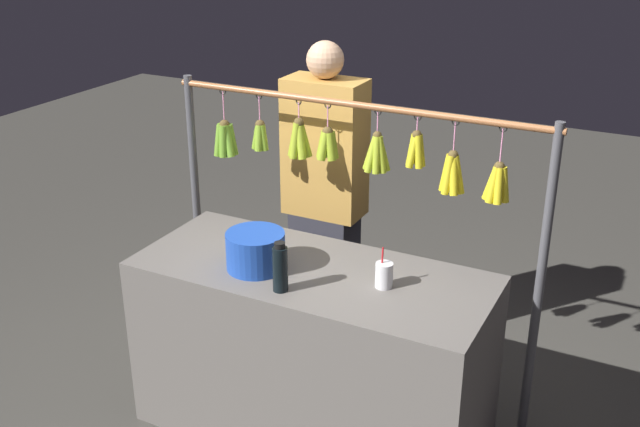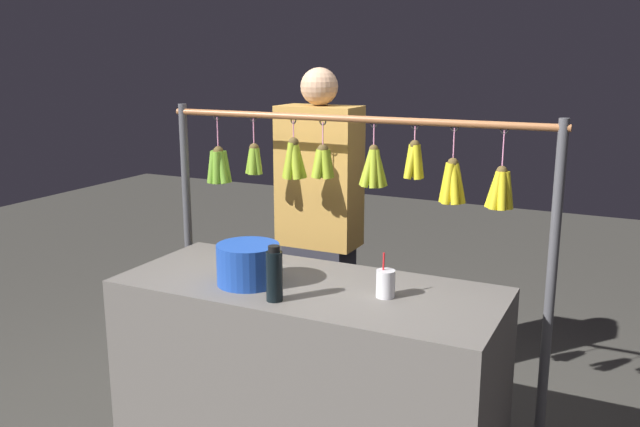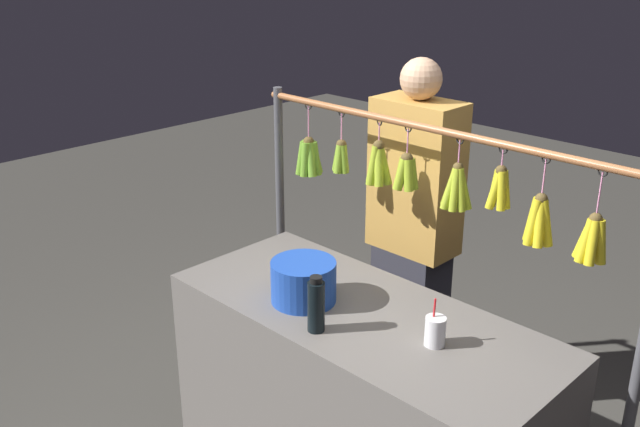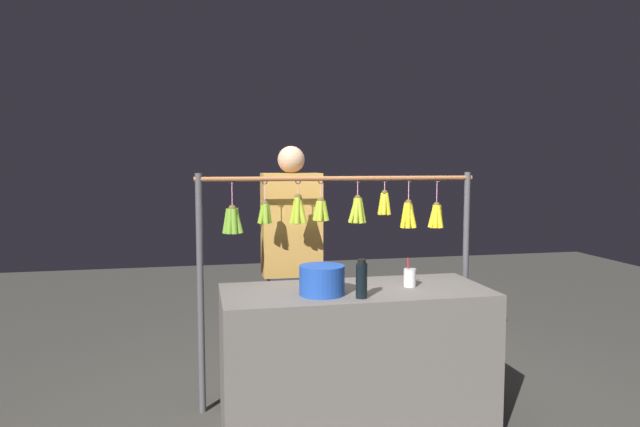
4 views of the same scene
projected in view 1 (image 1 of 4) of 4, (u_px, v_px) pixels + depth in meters
ground_plane at (313, 427)px, 3.84m from camera, size 12.00×12.00×0.00m
market_counter at (312, 352)px, 3.66m from camera, size 1.67×0.71×0.89m
display_rack at (349, 180)px, 3.72m from camera, size 1.96×0.13×1.61m
water_bottle at (280, 268)px, 3.27m from camera, size 0.07×0.07×0.23m
blue_bucket at (256, 251)px, 3.47m from camera, size 0.27×0.27×0.18m
drink_cup at (384, 275)px, 3.32m from camera, size 0.08×0.08×0.19m
vendor_person at (325, 207)px, 4.19m from camera, size 0.43×0.23×1.80m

